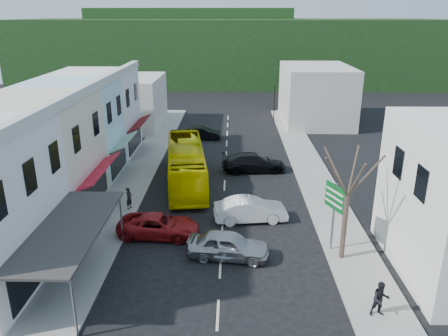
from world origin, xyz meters
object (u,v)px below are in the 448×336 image
bus (186,165)px  car_silver (228,247)px  pedestrian_left (129,197)px  car_white (250,211)px  direction_sign (333,218)px  street_tree (347,196)px  traffic_signal (274,104)px  car_red (159,225)px  pedestrian_right (381,299)px

bus → car_silver: (3.55, -11.50, -0.85)m
car_silver → pedestrian_left: bearing=56.2°
car_white → direction_sign: size_ratio=1.04×
bus → street_tree: (9.91, -11.58, 2.35)m
direction_sign → traffic_signal: (-0.55, 31.95, 0.23)m
car_white → car_red: size_ratio=0.96×
bus → traffic_signal: size_ratio=2.47×
pedestrian_left → direction_sign: (12.97, -5.29, 1.12)m
car_red → car_silver: bearing=-115.7°
car_white → traffic_signal: size_ratio=0.94×
direction_sign → traffic_signal: size_ratio=0.90×
street_tree → traffic_signal: bearing=91.6°
car_red → pedestrian_left: size_ratio=2.71×
bus → direction_sign: direction_sign is taller
car_red → traffic_signal: 31.89m
car_red → direction_sign: direction_sign is taller
direction_sign → bus: bearing=109.4°
street_tree → car_red: bearing=166.4°
car_white → direction_sign: bearing=-137.3°
car_silver → direction_sign: (5.98, 0.86, 1.42)m
pedestrian_left → pedestrian_right: (13.90, -11.20, 0.00)m
car_red → pedestrian_right: (11.25, -7.57, 0.30)m
car_silver → pedestrian_left: (-7.00, 6.15, 0.30)m
pedestrian_right → street_tree: street_tree is taller
bus → car_white: (4.97, -6.80, -0.85)m
car_white → car_red: bearing=103.7°
car_white → street_tree: 7.58m
traffic_signal → car_white: bearing=88.0°
car_silver → traffic_signal: traffic_signal is taller
pedestrian_left → bus: bearing=-13.2°
car_silver → pedestrian_right: bearing=-118.8°
bus → pedestrian_right: bus is taller
pedestrian_right → traffic_signal: (-1.48, 37.87, 1.35)m
car_silver → pedestrian_left: 9.32m
car_red → pedestrian_left: bearing=40.4°
car_red → direction_sign: bearing=-94.8°
car_red → street_tree: bearing=-99.3°
bus → car_white: size_ratio=2.64×
street_tree → bus: bearing=130.6°
bus → street_tree: 15.42m
pedestrian_right → street_tree: size_ratio=0.22×
car_white → street_tree: (4.94, -4.78, 3.20)m
bus → car_silver: bus is taller
pedestrian_left → traffic_signal: 29.45m
bus → car_white: bus is taller
traffic_signal → direction_sign: bearing=97.0°
car_silver → car_white: (1.42, 4.70, 0.00)m
pedestrian_right → direction_sign: 6.09m
bus → street_tree: street_tree is taller
car_silver → car_white: bearing=-9.4°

